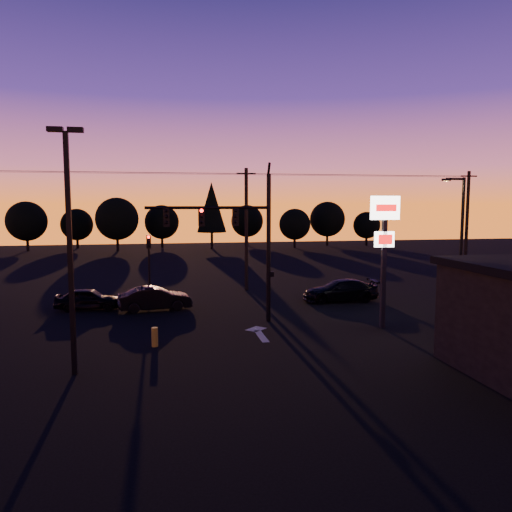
{
  "coord_description": "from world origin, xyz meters",
  "views": [
    {
      "loc": [
        -4.22,
        -22.19,
        6.4
      ],
      "look_at": [
        1.0,
        5.0,
        3.5
      ],
      "focal_mm": 35.0,
      "sensor_mm": 36.0,
      "label": 1
    }
  ],
  "objects_px": {
    "bollard": "(155,337)",
    "traffic_signal_mast": "(239,232)",
    "car_left": "(88,299)",
    "secondary_signal": "(149,257)",
    "car_right": "(340,290)",
    "streetlight": "(460,236)",
    "parking_lot_light": "(69,235)",
    "car_mid": "(155,299)",
    "pylon_sign": "(384,233)"
  },
  "relations": [
    {
      "from": "secondary_signal",
      "to": "car_mid",
      "type": "relative_size",
      "value": 1.0
    },
    {
      "from": "secondary_signal",
      "to": "pylon_sign",
      "type": "xyz_separation_m",
      "value": [
        12.0,
        -9.99,
        2.05
      ]
    },
    {
      "from": "car_left",
      "to": "car_right",
      "type": "xyz_separation_m",
      "value": [
        15.99,
        -0.38,
        0.06
      ]
    },
    {
      "from": "bollard",
      "to": "car_left",
      "type": "bearing_deg",
      "value": 114.7
    },
    {
      "from": "car_mid",
      "to": "bollard",
      "type": "bearing_deg",
      "value": 172.21
    },
    {
      "from": "traffic_signal_mast",
      "to": "car_left",
      "type": "xyz_separation_m",
      "value": [
        -8.53,
        5.03,
        -4.28
      ]
    },
    {
      "from": "car_mid",
      "to": "car_right",
      "type": "xyz_separation_m",
      "value": [
        12.0,
        0.6,
        0.0
      ]
    },
    {
      "from": "secondary_signal",
      "to": "traffic_signal_mast",
      "type": "bearing_deg",
      "value": -56.81
    },
    {
      "from": "bollard",
      "to": "car_right",
      "type": "xyz_separation_m",
      "value": [
        11.94,
        8.44,
        0.28
      ]
    },
    {
      "from": "traffic_signal_mast",
      "to": "car_right",
      "type": "relative_size",
      "value": 1.73
    },
    {
      "from": "streetlight",
      "to": "bollard",
      "type": "xyz_separation_m",
      "value": [
        -18.48,
        -5.3,
        -3.99
      ]
    },
    {
      "from": "pylon_sign",
      "to": "bollard",
      "type": "bearing_deg",
      "value": -173.59
    },
    {
      "from": "streetlight",
      "to": "car_mid",
      "type": "height_order",
      "value": "streetlight"
    },
    {
      "from": "car_left",
      "to": "car_mid",
      "type": "height_order",
      "value": "car_mid"
    },
    {
      "from": "traffic_signal_mast",
      "to": "parking_lot_light",
      "type": "distance_m",
      "value": 10.19
    },
    {
      "from": "car_right",
      "to": "parking_lot_light",
      "type": "bearing_deg",
      "value": -49.89
    },
    {
      "from": "parking_lot_light",
      "to": "car_left",
      "type": "relative_size",
      "value": 2.38
    },
    {
      "from": "pylon_sign",
      "to": "car_right",
      "type": "distance_m",
      "value": 8.29
    },
    {
      "from": "bollard",
      "to": "car_mid",
      "type": "height_order",
      "value": "car_mid"
    },
    {
      "from": "parking_lot_light",
      "to": "car_right",
      "type": "distance_m",
      "value": 19.42
    },
    {
      "from": "pylon_sign",
      "to": "streetlight",
      "type": "xyz_separation_m",
      "value": [
        6.91,
        4.0,
        -0.49
      ]
    },
    {
      "from": "secondary_signal",
      "to": "car_right",
      "type": "distance_m",
      "value": 12.87
    },
    {
      "from": "pylon_sign",
      "to": "car_right",
      "type": "bearing_deg",
      "value": 87.03
    },
    {
      "from": "streetlight",
      "to": "bollard",
      "type": "relative_size",
      "value": 9.21
    },
    {
      "from": "streetlight",
      "to": "car_right",
      "type": "bearing_deg",
      "value": 154.38
    },
    {
      "from": "car_right",
      "to": "traffic_signal_mast",
      "type": "bearing_deg",
      "value": -56.07
    },
    {
      "from": "secondary_signal",
      "to": "car_left",
      "type": "distance_m",
      "value": 4.91
    },
    {
      "from": "bollard",
      "to": "car_mid",
      "type": "xyz_separation_m",
      "value": [
        -0.07,
        7.83,
        0.28
      ]
    },
    {
      "from": "secondary_signal",
      "to": "parking_lot_light",
      "type": "bearing_deg",
      "value": -99.79
    },
    {
      "from": "traffic_signal_mast",
      "to": "secondary_signal",
      "type": "bearing_deg",
      "value": 123.19
    },
    {
      "from": "bollard",
      "to": "car_left",
      "type": "xyz_separation_m",
      "value": [
        -4.06,
        8.82,
        0.22
      ]
    },
    {
      "from": "car_right",
      "to": "pylon_sign",
      "type": "bearing_deg",
      "value": -0.91
    },
    {
      "from": "bollard",
      "to": "car_mid",
      "type": "relative_size",
      "value": 0.2
    },
    {
      "from": "streetlight",
      "to": "traffic_signal_mast",
      "type": "bearing_deg",
      "value": -173.86
    },
    {
      "from": "streetlight",
      "to": "parking_lot_light",
      "type": "bearing_deg",
      "value": -158.35
    },
    {
      "from": "streetlight",
      "to": "car_right",
      "type": "distance_m",
      "value": 8.14
    },
    {
      "from": "secondary_signal",
      "to": "car_mid",
      "type": "xyz_separation_m",
      "value": [
        0.37,
        -3.45,
        -2.15
      ]
    },
    {
      "from": "car_mid",
      "to": "car_right",
      "type": "distance_m",
      "value": 12.02
    },
    {
      "from": "pylon_sign",
      "to": "streetlight",
      "type": "bearing_deg",
      "value": 30.08
    },
    {
      "from": "traffic_signal_mast",
      "to": "car_left",
      "type": "height_order",
      "value": "traffic_signal_mast"
    },
    {
      "from": "parking_lot_light",
      "to": "bollard",
      "type": "height_order",
      "value": "parking_lot_light"
    },
    {
      "from": "pylon_sign",
      "to": "parking_lot_light",
      "type": "bearing_deg",
      "value": -162.77
    },
    {
      "from": "traffic_signal_mast",
      "to": "pylon_sign",
      "type": "distance_m",
      "value": 7.52
    },
    {
      "from": "secondary_signal",
      "to": "streetlight",
      "type": "xyz_separation_m",
      "value": [
        18.91,
        -5.99,
        1.56
      ]
    },
    {
      "from": "streetlight",
      "to": "car_right",
      "type": "xyz_separation_m",
      "value": [
        -6.54,
        3.14,
        -3.7
      ]
    },
    {
      "from": "traffic_signal_mast",
      "to": "car_right",
      "type": "bearing_deg",
      "value": 31.87
    },
    {
      "from": "bollard",
      "to": "traffic_signal_mast",
      "type": "bearing_deg",
      "value": 40.34
    },
    {
      "from": "parking_lot_light",
      "to": "streetlight",
      "type": "xyz_separation_m",
      "value": [
        21.41,
        8.5,
        -0.85
      ]
    },
    {
      "from": "bollard",
      "to": "car_mid",
      "type": "bearing_deg",
      "value": 90.48
    },
    {
      "from": "secondary_signal",
      "to": "car_mid",
      "type": "height_order",
      "value": "secondary_signal"
    }
  ]
}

